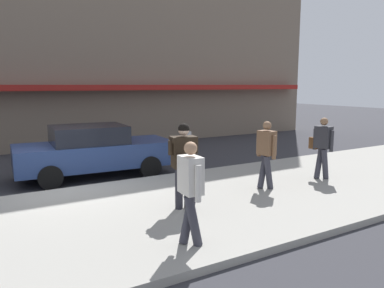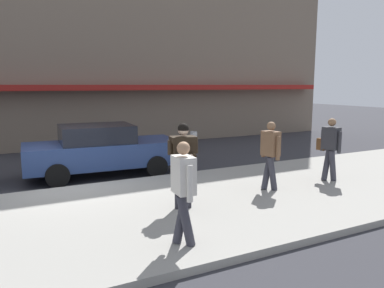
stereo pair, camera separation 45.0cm
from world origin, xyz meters
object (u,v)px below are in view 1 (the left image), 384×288
at_px(parked_sedan_mid, 94,150).
at_px(pedestrian_dark_coat, 266,151).
at_px(man_texting_on_phone, 184,157).
at_px(pedestrian_with_bag, 322,144).
at_px(parking_meter, 188,147).
at_px(pedestrian_in_light_coat, 191,187).

height_order(parked_sedan_mid, pedestrian_dark_coat, pedestrian_dark_coat).
bearing_deg(man_texting_on_phone, parked_sedan_mid, 98.66).
bearing_deg(pedestrian_with_bag, parked_sedan_mid, 142.48).
relative_size(man_texting_on_phone, parking_meter, 1.42).
height_order(pedestrian_dark_coat, parking_meter, pedestrian_dark_coat).
bearing_deg(parking_meter, man_texting_on_phone, -121.80).
bearing_deg(parked_sedan_mid, pedestrian_dark_coat, -51.45).
xyz_separation_m(pedestrian_with_bag, parking_meter, (-2.97, 2.23, -0.14)).
bearing_deg(parking_meter, pedestrian_with_bag, -36.93).
xyz_separation_m(pedestrian_in_light_coat, parking_meter, (2.35, 4.15, -0.14)).
distance_m(parked_sedan_mid, parking_meter, 2.82).
distance_m(pedestrian_in_light_coat, parking_meter, 4.77).
distance_m(parked_sedan_mid, pedestrian_with_bag, 6.54).
bearing_deg(pedestrian_in_light_coat, man_texting_on_phone, 64.25).
relative_size(pedestrian_in_light_coat, parking_meter, 1.34).
bearing_deg(pedestrian_with_bag, man_texting_on_phone, -176.41).
xyz_separation_m(pedestrian_in_light_coat, pedestrian_with_bag, (5.32, 1.91, -0.00)).
bearing_deg(pedestrian_in_light_coat, pedestrian_dark_coat, 30.18).
bearing_deg(parked_sedan_mid, pedestrian_in_light_coat, -91.32).
bearing_deg(parking_meter, pedestrian_in_light_coat, -119.51).
relative_size(pedestrian_with_bag, pedestrian_dark_coat, 1.00).
bearing_deg(man_texting_on_phone, parking_meter, 58.20).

